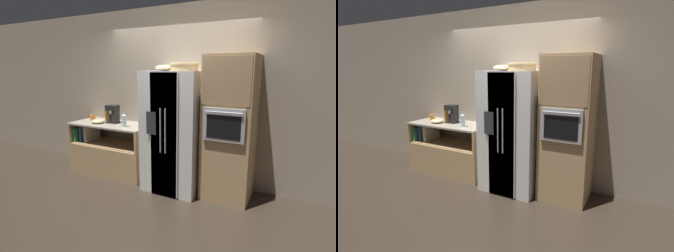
{
  "view_description": "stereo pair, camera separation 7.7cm",
  "coord_description": "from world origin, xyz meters",
  "views": [
    {
      "loc": [
        1.84,
        -3.4,
        1.83
      ],
      "look_at": [
        0.08,
        -0.0,
        0.99
      ],
      "focal_mm": 28.0,
      "sensor_mm": 36.0,
      "label": 1
    },
    {
      "loc": [
        1.91,
        -3.36,
        1.83
      ],
      "look_at": [
        0.08,
        -0.0,
        0.99
      ],
      "focal_mm": 28.0,
      "sensor_mm": 36.0,
      "label": 2
    }
  ],
  "objects": [
    {
      "name": "wall_back",
      "position": [
        0.0,
        0.51,
        1.4
      ],
      "size": [
        12.0,
        0.06,
        2.8
      ],
      "color": "tan",
      "rests_on": "ground_plane"
    },
    {
      "name": "mixing_bowl",
      "position": [
        -1.34,
        0.05,
        0.92
      ],
      "size": [
        0.23,
        0.23,
        0.07
      ],
      "color": "beige",
      "rests_on": "counter_left"
    },
    {
      "name": "ground_plane",
      "position": [
        0.0,
        0.0,
        0.0
      ],
      "size": [
        20.0,
        20.0,
        0.0
      ],
      "primitive_type": "plane",
      "color": "#382D23"
    },
    {
      "name": "bottle_tall",
      "position": [
        -0.75,
        0.02,
        1.01
      ],
      "size": [
        0.08,
        0.08,
        0.26
      ],
      "color": "silver",
      "rests_on": "counter_left"
    },
    {
      "name": "fruit_bowl",
      "position": [
        0.03,
        0.01,
        1.84
      ],
      "size": [
        0.29,
        0.29,
        0.08
      ],
      "color": "beige",
      "rests_on": "refrigerator"
    },
    {
      "name": "wall_oven",
      "position": [
        0.97,
        0.15,
        1.01
      ],
      "size": [
        0.66,
        0.7,
        2.01
      ],
      "color": "tan",
      "rests_on": "ground_plane"
    },
    {
      "name": "refrigerator",
      "position": [
        0.17,
        0.08,
        0.9
      ],
      "size": [
        0.85,
        0.81,
        1.8
      ],
      "color": "white",
      "rests_on": "ground_plane"
    },
    {
      "name": "counter_left",
      "position": [
        -1.13,
        0.14,
        0.32
      ],
      "size": [
        1.46,
        0.67,
        0.89
      ],
      "color": "tan",
      "rests_on": "ground_plane"
    },
    {
      "name": "wicker_basket",
      "position": [
        0.33,
        0.01,
        1.86
      ],
      "size": [
        0.41,
        0.41,
        0.11
      ],
      "color": "tan",
      "rests_on": "refrigerator"
    },
    {
      "name": "mug",
      "position": [
        -1.62,
        0.21,
        0.94
      ],
      "size": [
        0.12,
        0.09,
        0.1
      ],
      "color": "orange",
      "rests_on": "counter_left"
    },
    {
      "name": "bottle_short",
      "position": [
        -1.29,
        0.25,
        1.02
      ],
      "size": [
        0.08,
        0.08,
        0.29
      ],
      "color": "brown",
      "rests_on": "counter_left"
    },
    {
      "name": "coffee_maker",
      "position": [
        -1.1,
        0.19,
        1.06
      ],
      "size": [
        0.2,
        0.17,
        0.32
      ],
      "color": "black",
      "rests_on": "counter_left"
    }
  ]
}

